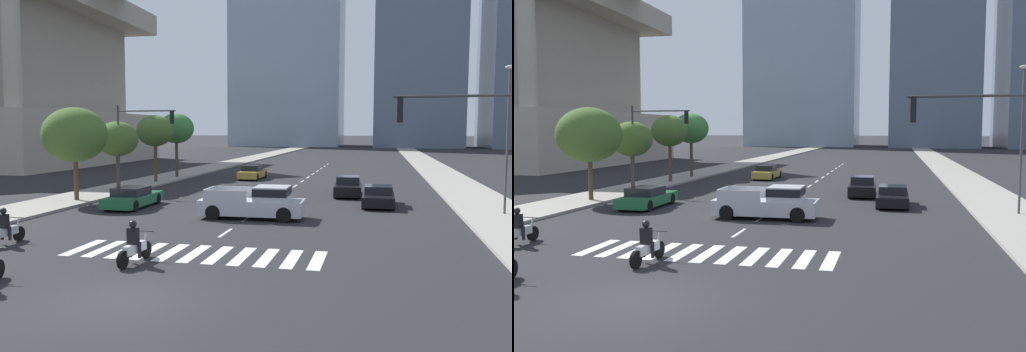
# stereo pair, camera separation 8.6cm
# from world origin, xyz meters

# --- Properties ---
(ground_plane) EXTENTS (800.00, 800.00, 0.00)m
(ground_plane) POSITION_xyz_m (0.00, 0.00, 0.00)
(ground_plane) COLOR #232326
(sidewalk_east) EXTENTS (4.00, 260.00, 0.15)m
(sidewalk_east) POSITION_xyz_m (12.66, 30.00, 0.07)
(sidewalk_east) COLOR gray
(sidewalk_east) RESTS_ON ground
(sidewalk_west) EXTENTS (4.00, 260.00, 0.15)m
(sidewalk_west) POSITION_xyz_m (-12.66, 30.00, 0.07)
(sidewalk_west) COLOR gray
(sidewalk_west) RESTS_ON ground
(crosswalk_near) EXTENTS (9.45, 2.79, 0.01)m
(crosswalk_near) POSITION_xyz_m (0.00, 5.44, 0.00)
(crosswalk_near) COLOR silver
(crosswalk_near) RESTS_ON ground
(lane_divider_center) EXTENTS (0.14, 50.00, 0.01)m
(lane_divider_center) POSITION_xyz_m (0.00, 33.44, 0.00)
(lane_divider_center) COLOR silver
(lane_divider_center) RESTS_ON ground
(motorcycle_trailing) EXTENTS (0.70, 2.16, 1.49)m
(motorcycle_trailing) POSITION_xyz_m (-1.50, 3.65, 0.58)
(motorcycle_trailing) COLOR black
(motorcycle_trailing) RESTS_ON ground
(motorcycle_third) EXTENTS (0.70, 2.13, 1.49)m
(motorcycle_third) POSITION_xyz_m (-7.73, 5.17, 0.58)
(motorcycle_third) COLOR black
(motorcycle_third) RESTS_ON ground
(pickup_truck) EXTENTS (5.31, 2.11, 1.67)m
(pickup_truck) POSITION_xyz_m (0.50, 13.46, 0.81)
(pickup_truck) COLOR #B7BABF
(pickup_truck) RESTS_ON ground
(sedan_green_0) EXTENTS (1.94, 4.74, 1.21)m
(sedan_green_0) POSITION_xyz_m (-7.45, 15.70, 0.56)
(sedan_green_0) COLOR #1E6038
(sedan_green_0) RESTS_ON ground
(sedan_black_1) EXTENTS (1.88, 4.66, 1.34)m
(sedan_black_1) POSITION_xyz_m (4.50, 24.05, 0.61)
(sedan_black_1) COLOR black
(sedan_black_1) RESTS_ON ground
(sedan_black_2) EXTENTS (1.86, 4.36, 1.20)m
(sedan_black_2) POSITION_xyz_m (6.53, 19.44, 0.56)
(sedan_black_2) COLOR black
(sedan_black_2) RESTS_ON ground
(sedan_gold_3) EXTENTS (1.86, 4.71, 1.29)m
(sedan_gold_3) POSITION_xyz_m (-4.76, 34.69, 0.59)
(sedan_gold_3) COLOR #B28E38
(sedan_gold_3) RESTS_ON ground
(traffic_signal_near) EXTENTS (5.12, 0.28, 5.92)m
(traffic_signal_near) POSITION_xyz_m (9.96, 6.75, 4.24)
(traffic_signal_near) COLOR #333335
(traffic_signal_near) RESTS_ON sidewalk_east
(traffic_signal_far) EXTENTS (4.61, 0.28, 6.07)m
(traffic_signal_far) POSITION_xyz_m (-9.89, 21.80, 4.30)
(traffic_signal_far) COLOR #333335
(traffic_signal_far) RESTS_ON sidewalk_west
(street_lamp_east) EXTENTS (0.50, 0.24, 7.65)m
(street_lamp_east) POSITION_xyz_m (12.96, 16.99, 4.57)
(street_lamp_east) COLOR #3F3F42
(street_lamp_east) RESTS_ON sidewalk_east
(street_tree_nearest) EXTENTS (3.98, 3.98, 5.75)m
(street_tree_nearest) POSITION_xyz_m (-11.86, 16.93, 4.20)
(street_tree_nearest) COLOR #4C3823
(street_tree_nearest) RESTS_ON sidewalk_west
(street_tree_second) EXTENTS (2.97, 2.97, 4.97)m
(street_tree_second) POSITION_xyz_m (-11.86, 22.44, 3.84)
(street_tree_second) COLOR #4C3823
(street_tree_second) RESTS_ON sidewalk_west
(street_tree_third) EXTENTS (3.08, 3.08, 5.59)m
(street_tree_third) POSITION_xyz_m (-11.86, 29.06, 4.41)
(street_tree_third) COLOR #4C3823
(street_tree_third) RESTS_ON sidewalk_west
(street_tree_fourth) EXTENTS (3.28, 3.28, 5.89)m
(street_tree_fourth) POSITION_xyz_m (-11.86, 33.90, 4.63)
(street_tree_fourth) COLOR #4C3823
(street_tree_fourth) RESTS_ON sidewalk_west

